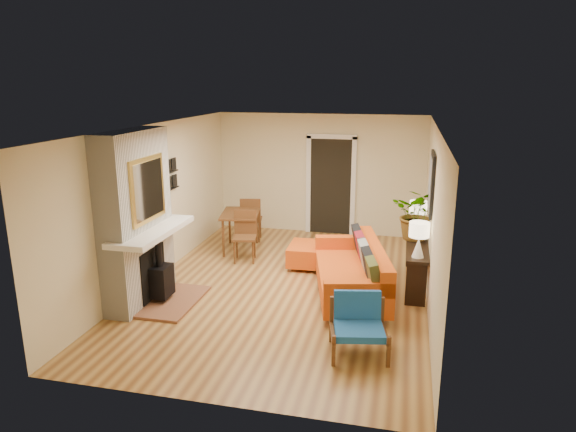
# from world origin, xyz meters

# --- Properties ---
(room_shell) EXTENTS (6.50, 6.50, 6.50)m
(room_shell) POSITION_xyz_m (0.60, 2.63, 1.24)
(room_shell) COLOR #B88B46
(room_shell) RESTS_ON ground
(fireplace) EXTENTS (1.09, 1.68, 2.60)m
(fireplace) POSITION_xyz_m (-2.00, -1.00, 1.24)
(fireplace) COLOR white
(fireplace) RESTS_ON ground
(sofa) EXTENTS (1.46, 2.43, 0.89)m
(sofa) POSITION_xyz_m (1.15, -0.07, 0.39)
(sofa) COLOR silver
(sofa) RESTS_ON ground
(ottoman) EXTENTS (0.82, 0.82, 0.40)m
(ottoman) POSITION_xyz_m (0.24, 1.04, 0.23)
(ottoman) COLOR silver
(ottoman) RESTS_ON ground
(blue_chair) EXTENTS (0.81, 0.79, 0.72)m
(blue_chair) POSITION_xyz_m (1.36, -1.77, 0.39)
(blue_chair) COLOR brown
(blue_chair) RESTS_ON ground
(dining_table) EXTENTS (0.97, 1.79, 0.94)m
(dining_table) POSITION_xyz_m (-1.23, 1.66, 0.62)
(dining_table) COLOR brown
(dining_table) RESTS_ON ground
(console_table) EXTENTS (0.34, 1.85, 0.72)m
(console_table) POSITION_xyz_m (2.07, 0.57, 0.58)
(console_table) COLOR black
(console_table) RESTS_ON ground
(lamp_near) EXTENTS (0.30, 0.30, 0.54)m
(lamp_near) POSITION_xyz_m (2.07, -0.13, 1.06)
(lamp_near) COLOR white
(lamp_near) RESTS_ON console_table
(lamp_far) EXTENTS (0.30, 0.30, 0.54)m
(lamp_far) POSITION_xyz_m (2.07, 1.28, 1.06)
(lamp_far) COLOR white
(lamp_far) RESTS_ON console_table
(houseplant) EXTENTS (0.95, 0.88, 0.87)m
(houseplant) POSITION_xyz_m (2.06, 0.76, 1.16)
(houseplant) COLOR #1E5919
(houseplant) RESTS_ON console_table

